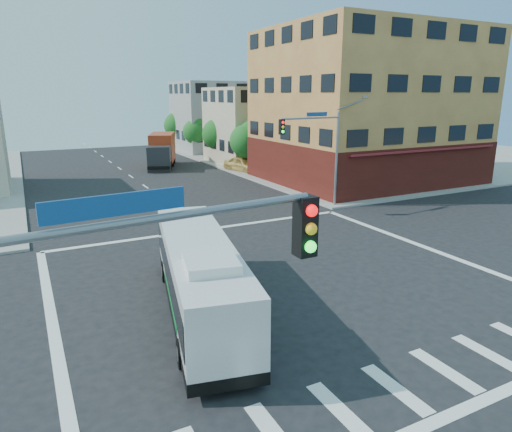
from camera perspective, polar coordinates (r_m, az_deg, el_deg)
ground at (r=20.66m, az=3.52°, el=-8.40°), size 120.00×120.00×0.00m
sidewalk_ne at (r=68.54m, az=13.97°, el=7.71°), size 50.00×50.00×0.15m
corner_building_ne at (r=45.80m, az=13.65°, el=11.67°), size 18.10×15.44×14.00m
building_east_near at (r=57.04m, az=0.85°, el=11.25°), size 12.06×10.06×9.00m
building_east_far at (r=69.66m, az=-4.69°, el=12.28°), size 12.06×10.06×10.00m
signal_mast_ne at (r=32.98m, az=7.90°, el=9.24°), size 7.91×1.13×8.07m
signal_mast_sw at (r=6.51m, az=-18.22°, el=-15.25°), size 7.91×1.01×8.07m
street_tree_a at (r=49.43m, az=-1.08°, el=9.61°), size 3.60×3.60×5.53m
street_tree_b at (r=56.68m, az=-4.71°, el=10.41°), size 3.80×3.80×5.79m
street_tree_c at (r=64.14m, az=-7.50°, el=10.60°), size 3.40×3.40×5.29m
street_tree_d at (r=71.68m, az=-9.74°, el=11.29°), size 4.00×4.00×6.03m
transit_bus at (r=17.51m, az=-7.08°, el=-7.30°), size 4.55×11.17×3.23m
box_truck at (r=54.24m, az=-11.68°, el=7.93°), size 5.34×8.74×3.80m
parked_car at (r=50.05m, az=-1.66°, el=6.49°), size 3.26×5.21×1.65m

